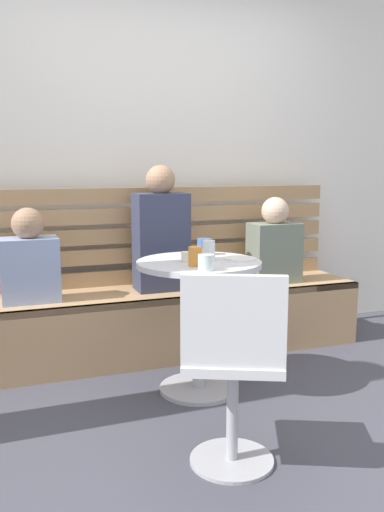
{
  "coord_description": "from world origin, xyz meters",
  "views": [
    {
      "loc": [
        -1.03,
        -2.17,
        1.25
      ],
      "look_at": [
        0.0,
        0.66,
        0.75
      ],
      "focal_mm": 38.26,
      "sensor_mm": 36.0,
      "label": 1
    }
  ],
  "objects_px": {
    "cup_espresso_small": "(186,257)",
    "white_chair": "(233,363)",
    "person_adult": "(161,234)",
    "person_child_middle": "(29,261)",
    "cup_mug_blue": "(204,247)",
    "booth_bench": "(164,322)",
    "cup_water_clear": "(209,250)",
    "cafe_table": "(199,301)",
    "cup_tumbler_orange": "(195,256)",
    "person_child_left": "(274,245)",
    "plate_small": "(241,259)",
    "cup_glass_short": "(206,262)"
  },
  "relations": [
    {
      "from": "cup_espresso_small",
      "to": "person_child_left",
      "type": "bearing_deg",
      "value": 35.58
    },
    {
      "from": "person_child_middle",
      "to": "cup_glass_short",
      "type": "distance_m",
      "value": 1.19
    },
    {
      "from": "person_adult",
      "to": "cup_espresso_small",
      "type": "xyz_separation_m",
      "value": [
        -0.06,
        -0.67,
        -0.04
      ]
    },
    {
      "from": "booth_bench",
      "to": "cup_water_clear",
      "type": "height_order",
      "value": "cup_water_clear"
    },
    {
      "from": "cup_glass_short",
      "to": "plate_small",
      "type": "distance_m",
      "value": 0.36
    },
    {
      "from": "cup_tumbler_orange",
      "to": "white_chair",
      "type": "bearing_deg",
      "value": -97.53
    },
    {
      "from": "person_adult",
      "to": "plate_small",
      "type": "relative_size",
      "value": 4.79
    },
    {
      "from": "person_child_left",
      "to": "plate_small",
      "type": "height_order",
      "value": "person_child_left"
    },
    {
      "from": "white_chair",
      "to": "cup_espresso_small",
      "type": "relative_size",
      "value": 15.18
    },
    {
      "from": "cafe_table",
      "to": "cup_glass_short",
      "type": "xyz_separation_m",
      "value": [
        -0.06,
        -0.26,
        0.26
      ]
    },
    {
      "from": "person_adult",
      "to": "cup_mug_blue",
      "type": "xyz_separation_m",
      "value": [
        0.11,
        -0.49,
        -0.02
      ]
    },
    {
      "from": "cup_water_clear",
      "to": "cup_mug_blue",
      "type": "height_order",
      "value": "cup_water_clear"
    },
    {
      "from": "person_child_left",
      "to": "cup_tumbler_orange",
      "type": "bearing_deg",
      "value": -139.04
    },
    {
      "from": "white_chair",
      "to": "person_child_left",
      "type": "height_order",
      "value": "person_child_left"
    },
    {
      "from": "cup_mug_blue",
      "to": "plate_small",
      "type": "xyz_separation_m",
      "value": [
        0.12,
        -0.23,
        -0.04
      ]
    },
    {
      "from": "cup_tumbler_orange",
      "to": "plate_small",
      "type": "relative_size",
      "value": 0.59
    },
    {
      "from": "cup_espresso_small",
      "to": "white_chair",
      "type": "bearing_deg",
      "value": -96.17
    },
    {
      "from": "cup_glass_short",
      "to": "cup_tumbler_orange",
      "type": "distance_m",
      "value": 0.13
    },
    {
      "from": "booth_bench",
      "to": "white_chair",
      "type": "distance_m",
      "value": 1.49
    },
    {
      "from": "person_child_middle",
      "to": "cup_mug_blue",
      "type": "bearing_deg",
      "value": -25.41
    },
    {
      "from": "booth_bench",
      "to": "cup_water_clear",
      "type": "distance_m",
      "value": 0.87
    },
    {
      "from": "person_child_middle",
      "to": "cup_water_clear",
      "type": "bearing_deg",
      "value": -35.01
    },
    {
      "from": "cup_water_clear",
      "to": "cup_glass_short",
      "type": "height_order",
      "value": "cup_water_clear"
    },
    {
      "from": "person_adult",
      "to": "cup_tumbler_orange",
      "type": "bearing_deg",
      "value": -94.29
    },
    {
      "from": "cup_water_clear",
      "to": "cup_mug_blue",
      "type": "relative_size",
      "value": 1.16
    },
    {
      "from": "cafe_table",
      "to": "person_child_middle",
      "type": "distance_m",
      "value": 1.07
    },
    {
      "from": "booth_bench",
      "to": "cup_mug_blue",
      "type": "relative_size",
      "value": 28.42
    },
    {
      "from": "person_child_middle",
      "to": "cup_tumbler_orange",
      "type": "distance_m",
      "value": 1.09
    },
    {
      "from": "person_adult",
      "to": "cup_water_clear",
      "type": "height_order",
      "value": "person_adult"
    },
    {
      "from": "cup_espresso_small",
      "to": "cup_water_clear",
      "type": "bearing_deg",
      "value": 1.17
    },
    {
      "from": "booth_bench",
      "to": "cafe_table",
      "type": "height_order",
      "value": "cafe_table"
    },
    {
      "from": "person_adult",
      "to": "cup_glass_short",
      "type": "bearing_deg",
      "value": -93.18
    },
    {
      "from": "person_child_left",
      "to": "cup_espresso_small",
      "type": "height_order",
      "value": "person_child_left"
    },
    {
      "from": "cafe_table",
      "to": "cup_tumbler_orange",
      "type": "height_order",
      "value": "cup_tumbler_orange"
    },
    {
      "from": "white_chair",
      "to": "cup_espresso_small",
      "type": "xyz_separation_m",
      "value": [
        0.09,
        0.81,
        0.3
      ]
    },
    {
      "from": "cup_water_clear",
      "to": "cup_tumbler_orange",
      "type": "bearing_deg",
      "value": -133.64
    },
    {
      "from": "cup_tumbler_orange",
      "to": "cup_mug_blue",
      "type": "bearing_deg",
      "value": 61.16
    },
    {
      "from": "person_adult",
      "to": "person_child_left",
      "type": "height_order",
      "value": "person_adult"
    },
    {
      "from": "person_child_left",
      "to": "cup_tumbler_orange",
      "type": "relative_size",
      "value": 5.96
    },
    {
      "from": "booth_bench",
      "to": "person_child_left",
      "type": "relative_size",
      "value": 4.53
    },
    {
      "from": "cup_mug_blue",
      "to": "cup_tumbler_orange",
      "type": "distance_m",
      "value": 0.36
    },
    {
      "from": "booth_bench",
      "to": "cup_water_clear",
      "type": "relative_size",
      "value": 24.55
    },
    {
      "from": "person_child_left",
      "to": "cup_tumbler_orange",
      "type": "height_order",
      "value": "person_child_left"
    },
    {
      "from": "person_adult",
      "to": "cup_mug_blue",
      "type": "relative_size",
      "value": 8.58
    },
    {
      "from": "person_child_middle",
      "to": "plate_small",
      "type": "distance_m",
      "value": 1.27
    },
    {
      "from": "booth_bench",
      "to": "cup_espresso_small",
      "type": "xyz_separation_m",
      "value": [
        -0.07,
        -0.65,
        0.55
      ]
    },
    {
      "from": "cup_glass_short",
      "to": "cup_tumbler_orange",
      "type": "bearing_deg",
      "value": 93.77
    },
    {
      "from": "cafe_table",
      "to": "cup_mug_blue",
      "type": "height_order",
      "value": "cup_mug_blue"
    },
    {
      "from": "cafe_table",
      "to": "cup_mug_blue",
      "type": "distance_m",
      "value": 0.34
    },
    {
      "from": "white_chair",
      "to": "person_child_left",
      "type": "distance_m",
      "value": 1.74
    }
  ]
}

